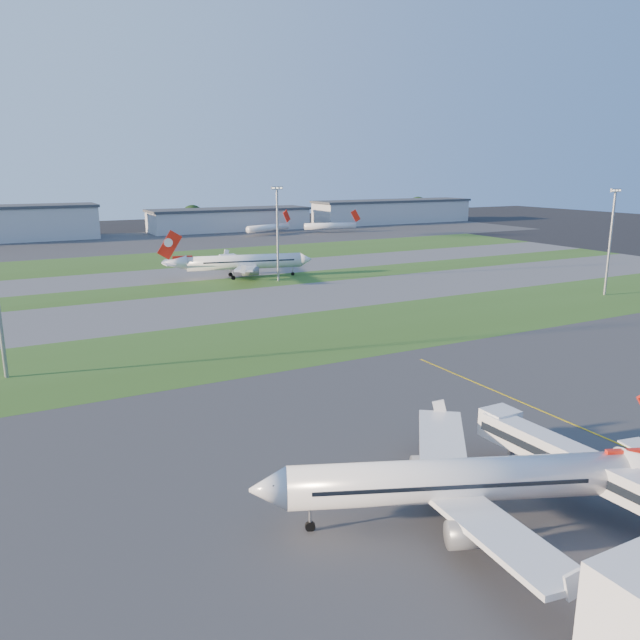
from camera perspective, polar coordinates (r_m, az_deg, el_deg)
ground at (r=79.37m, az=19.61°, el=-9.62°), size 700.00×700.00×0.00m
apron_near at (r=79.37m, az=19.61°, el=-9.61°), size 300.00×70.00×0.01m
grass_strip_a at (r=118.29m, az=0.81°, el=-1.20°), size 300.00×34.00×0.01m
taxiway_a at (r=147.24m, az=-5.43°, el=1.69°), size 300.00×32.00×0.01m
grass_strip_b at (r=170.16m, az=-8.72°, el=3.21°), size 300.00×18.00×0.01m
taxiway_b at (r=190.76m, az=-10.95°, el=4.24°), size 300.00×26.00×0.01m
grass_strip_c at (r=222.16m, az=-13.53°, el=5.41°), size 300.00×40.00×0.01m
apron_far at (r=280.20m, az=-16.74°, el=6.84°), size 400.00×80.00×0.01m
yellow_line at (r=82.95m, az=21.97°, el=-8.81°), size 0.25×60.00×0.02m
jet_bridge at (r=62.06m, az=24.21°, el=-12.67°), size 4.20×26.90×6.20m
airliner_parked at (r=56.93m, az=12.81°, el=-14.17°), size 34.62×29.41×11.45m
airliner_taxiing at (r=179.90m, az=-7.03°, el=5.25°), size 39.89×33.49×12.60m
mini_jet_near at (r=301.08m, az=-4.74°, el=8.42°), size 27.23×12.52×9.48m
mini_jet_far at (r=309.49m, az=0.99°, el=8.60°), size 28.24×9.03×9.48m
light_mast_centre at (r=171.88m, az=-3.91°, el=8.42°), size 3.20×0.70×25.80m
light_mast_east at (r=167.53m, az=25.05°, el=7.06°), size 3.20×0.70×25.80m
hangar_west at (r=303.99m, az=-26.42°, el=7.94°), size 71.40×23.00×15.20m
hangar_east at (r=323.44m, az=-8.25°, el=9.10°), size 81.60×23.00×11.20m
hangar_far_east at (r=369.70m, az=6.66°, el=9.85°), size 96.90×23.00×13.20m
tree_mid_west at (r=316.92m, az=-21.93°, el=8.22°), size 9.90×9.90×10.80m
tree_mid_east at (r=331.88m, az=-11.57°, el=9.28°), size 11.55×11.55×12.60m
tree_east at (r=358.99m, az=0.22°, el=9.76°), size 10.45×10.45×11.40m
tree_far_east at (r=400.15m, az=8.93°, el=10.18°), size 12.65×12.65×13.80m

